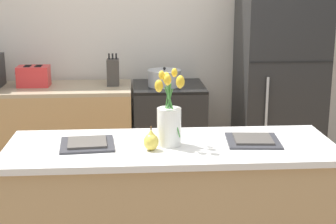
# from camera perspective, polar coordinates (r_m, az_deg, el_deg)

# --- Properties ---
(back_wall) EXTENTS (5.20, 0.08, 2.70)m
(back_wall) POSITION_cam_1_polar(r_m,az_deg,el_deg) (4.69, -1.51, 9.24)
(back_wall) COLOR silver
(back_wall) RESTS_ON ground_plane
(kitchen_island) EXTENTS (1.80, 0.66, 0.89)m
(kitchen_island) POSITION_cam_1_polar(r_m,az_deg,el_deg) (2.98, 0.34, -11.79)
(kitchen_island) COLOR tan
(kitchen_island) RESTS_ON ground_plane
(back_counter) EXTENTS (1.68, 0.60, 0.91)m
(back_counter) POSITION_cam_1_polar(r_m,az_deg,el_deg) (4.55, -14.69, -2.91)
(back_counter) COLOR tan
(back_counter) RESTS_ON ground_plane
(stove_range) EXTENTS (0.60, 0.61, 0.91)m
(stove_range) POSITION_cam_1_polar(r_m,az_deg,el_deg) (4.48, 0.07, -2.71)
(stove_range) COLOR black
(stove_range) RESTS_ON ground_plane
(refrigerator) EXTENTS (0.68, 0.67, 1.84)m
(refrigerator) POSITION_cam_1_polar(r_m,az_deg,el_deg) (4.53, 12.17, 3.28)
(refrigerator) COLOR black
(refrigerator) RESTS_ON ground_plane
(flower_vase) EXTENTS (0.16, 0.17, 0.41)m
(flower_vase) POSITION_cam_1_polar(r_m,az_deg,el_deg) (2.76, 0.15, -0.80)
(flower_vase) COLOR silver
(flower_vase) RESTS_ON kitchen_island
(pear_figurine) EXTENTS (0.08, 0.08, 0.13)m
(pear_figurine) POSITION_cam_1_polar(r_m,az_deg,el_deg) (2.71, -1.89, -3.21)
(pear_figurine) COLOR #E5CC4C
(pear_figurine) RESTS_ON kitchen_island
(plate_setting_left) EXTENTS (0.31, 0.31, 0.02)m
(plate_setting_left) POSITION_cam_1_polar(r_m,az_deg,el_deg) (2.83, -8.94, -3.48)
(plate_setting_left) COLOR #333338
(plate_setting_left) RESTS_ON kitchen_island
(plate_setting_right) EXTENTS (0.31, 0.31, 0.02)m
(plate_setting_right) POSITION_cam_1_polar(r_m,az_deg,el_deg) (2.90, 9.39, -3.09)
(plate_setting_right) COLOR #333338
(plate_setting_right) RESTS_ON kitchen_island
(toaster) EXTENTS (0.28, 0.18, 0.17)m
(toaster) POSITION_cam_1_polar(r_m,az_deg,el_deg) (4.45, -14.67, 3.87)
(toaster) COLOR red
(toaster) RESTS_ON back_counter
(cooking_pot) EXTENTS (0.28, 0.28, 0.16)m
(cooking_pot) POSITION_cam_1_polar(r_m,az_deg,el_deg) (4.31, -0.40, 3.79)
(cooking_pot) COLOR #B2B5B7
(cooking_pot) RESTS_ON stove_range
(knife_block) EXTENTS (0.10, 0.14, 0.27)m
(knife_block) POSITION_cam_1_polar(r_m,az_deg,el_deg) (4.37, -6.12, 4.42)
(knife_block) COLOR #3D3833
(knife_block) RESTS_ON back_counter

